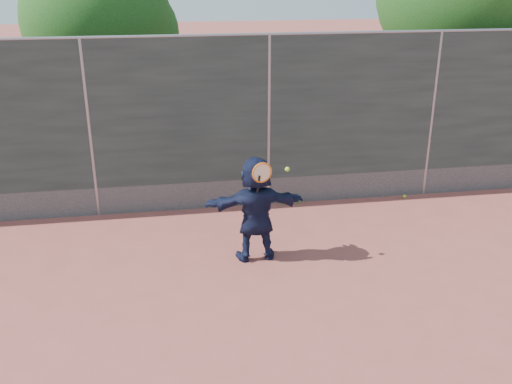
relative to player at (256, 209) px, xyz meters
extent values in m
plane|color=#9E4C42|center=(0.55, -1.52, -0.78)|extent=(80.00, 80.00, 0.00)
imported|color=#131A36|center=(0.00, 0.00, 0.00)|extent=(1.46, 0.48, 1.57)
sphere|color=#A3D52F|center=(3.11, 1.83, -0.75)|extent=(0.07, 0.07, 0.07)
cube|color=#38423D|center=(0.55, 1.98, 0.97)|extent=(20.00, 0.04, 2.50)
cube|color=slate|center=(0.55, 1.98, -0.53)|extent=(20.00, 0.03, 0.50)
cylinder|color=gray|center=(0.55, 1.98, 2.22)|extent=(20.00, 0.05, 0.05)
cylinder|color=gray|center=(-2.45, 1.98, 0.72)|extent=(0.06, 0.06, 3.00)
cylinder|color=gray|center=(0.55, 1.98, 0.72)|extent=(0.06, 0.06, 3.00)
cylinder|color=gray|center=(3.55, 1.98, 0.72)|extent=(0.06, 0.06, 3.00)
torus|color=orange|center=(0.05, -0.20, 0.62)|extent=(0.29, 0.09, 0.29)
cylinder|color=beige|center=(0.05, -0.20, 0.62)|extent=(0.24, 0.06, 0.25)
cylinder|color=black|center=(0.00, -0.18, 0.42)|extent=(0.06, 0.13, 0.33)
sphere|color=#A3D52F|center=(0.42, -0.11, 0.62)|extent=(0.07, 0.07, 0.07)
cylinder|color=#382314|center=(5.05, 4.18, 0.52)|extent=(0.28, 0.28, 2.60)
sphere|color=#23561C|center=(5.77, 4.38, 2.45)|extent=(2.52, 2.52, 2.52)
cylinder|color=#382314|center=(-2.45, 4.98, 0.32)|extent=(0.28, 0.28, 2.20)
sphere|color=#23561C|center=(-2.45, 4.98, 2.24)|extent=(3.00, 3.00, 3.00)
sphere|color=#23561C|center=(-1.85, 5.18, 1.94)|extent=(2.10, 2.10, 2.10)
cone|color=#387226|center=(0.80, 1.86, -0.65)|extent=(0.03, 0.03, 0.26)
cone|color=#387226|center=(1.10, 1.88, -0.63)|extent=(0.03, 0.03, 0.30)
cone|color=#387226|center=(0.45, 1.84, -0.67)|extent=(0.03, 0.03, 0.22)
camera|label=1|loc=(-1.24, -7.42, 3.26)|focal=40.00mm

